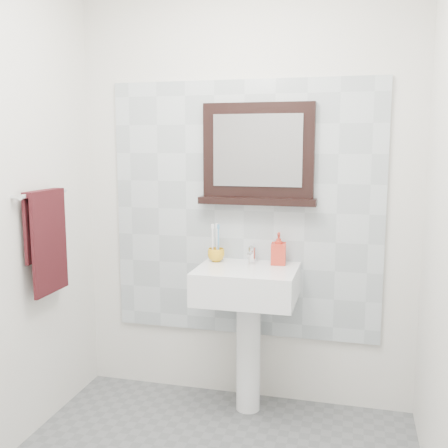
# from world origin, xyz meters

# --- Properties ---
(back_wall) EXTENTS (2.00, 0.01, 2.50)m
(back_wall) POSITION_xyz_m (0.00, 1.10, 1.25)
(back_wall) COLOR silver
(back_wall) RESTS_ON ground
(splashback) EXTENTS (1.60, 0.02, 1.50)m
(splashback) POSITION_xyz_m (0.00, 1.09, 1.15)
(splashback) COLOR #AFB9BE
(splashback) RESTS_ON back_wall
(pedestal_sink) EXTENTS (0.55, 0.44, 0.96)m
(pedestal_sink) POSITION_xyz_m (0.07, 0.87, 0.68)
(pedestal_sink) COLOR white
(pedestal_sink) RESTS_ON ground
(toothbrush_cup) EXTENTS (0.10, 0.10, 0.08)m
(toothbrush_cup) POSITION_xyz_m (-0.14, 0.98, 0.90)
(toothbrush_cup) COLOR gold
(toothbrush_cup) RESTS_ON pedestal_sink
(toothbrushes) EXTENTS (0.05, 0.04, 0.21)m
(toothbrushes) POSITION_xyz_m (-0.14, 0.98, 0.98)
(toothbrushes) COLOR white
(toothbrushes) RESTS_ON toothbrush_cup
(soap_dispenser) EXTENTS (0.09, 0.09, 0.18)m
(soap_dispenser) POSITION_xyz_m (0.22, 0.99, 0.95)
(soap_dispenser) COLOR red
(soap_dispenser) RESTS_ON pedestal_sink
(framed_mirror) EXTENTS (0.68, 0.11, 0.58)m
(framed_mirror) POSITION_xyz_m (0.09, 1.06, 1.47)
(framed_mirror) COLOR black
(framed_mirror) RESTS_ON back_wall
(towel_bar) EXTENTS (0.07, 0.40, 0.03)m
(towel_bar) POSITION_xyz_m (-0.95, 0.50, 1.28)
(towel_bar) COLOR silver
(towel_bar) RESTS_ON left_wall
(hand_towel) EXTENTS (0.06, 0.30, 0.55)m
(hand_towel) POSITION_xyz_m (-0.94, 0.50, 1.07)
(hand_towel) COLOR black
(hand_towel) RESTS_ON towel_bar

